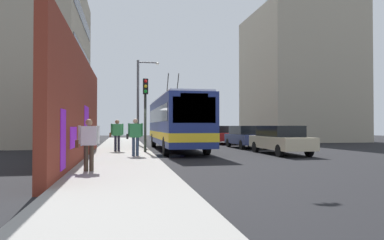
% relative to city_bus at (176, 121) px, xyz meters
% --- Properties ---
extents(ground_plane, '(80.00, 80.00, 0.00)m').
position_rel_city_bus_xyz_m(ground_plane, '(-2.89, 1.80, -1.87)').
color(ground_plane, black).
extents(sidewalk_slab, '(48.00, 3.20, 0.15)m').
position_rel_city_bus_xyz_m(sidewalk_slab, '(-2.89, 3.40, -1.79)').
color(sidewalk_slab, gray).
rests_on(sidewalk_slab, ground_plane).
extents(graffiti_wall, '(15.10, 0.32, 4.66)m').
position_rel_city_bus_xyz_m(graffiti_wall, '(-6.35, 5.15, 0.46)').
color(graffiti_wall, maroon).
rests_on(graffiti_wall, ground_plane).
extents(building_far_left, '(13.89, 8.52, 13.63)m').
position_rel_city_bus_xyz_m(building_far_left, '(9.05, 11.00, 4.95)').
color(building_far_left, '#9E937F').
rests_on(building_far_left, ground_plane).
extents(building_far_right, '(10.62, 9.83, 13.70)m').
position_rel_city_bus_xyz_m(building_far_right, '(12.29, -15.20, 4.99)').
color(building_far_right, '#9E937F').
rests_on(building_far_right, ground_plane).
extents(city_bus, '(11.77, 2.50, 5.15)m').
position_rel_city_bus_xyz_m(city_bus, '(0.00, 0.00, 0.00)').
color(city_bus, navy).
rests_on(city_bus, ground_plane).
extents(parked_car_champagne, '(4.90, 1.84, 1.58)m').
position_rel_city_bus_xyz_m(parked_car_champagne, '(-4.15, -5.20, -1.03)').
color(parked_car_champagne, '#C6B793').
rests_on(parked_car_champagne, ground_plane).
extents(parked_car_navy, '(4.51, 1.88, 1.58)m').
position_rel_city_bus_xyz_m(parked_car_navy, '(1.29, -5.20, -1.03)').
color(parked_car_navy, navy).
rests_on(parked_car_navy, ground_plane).
extents(parked_car_red, '(4.57, 1.94, 1.58)m').
position_rel_city_bus_xyz_m(parked_car_red, '(7.37, -5.20, -1.03)').
color(parked_car_red, '#B21E19').
rests_on(parked_car_red, ground_plane).
extents(parked_car_silver, '(4.62, 1.75, 1.58)m').
position_rel_city_bus_xyz_m(parked_car_silver, '(13.27, -5.20, -1.03)').
color(parked_car_silver, '#B7B7BC').
rests_on(parked_car_silver, ground_plane).
extents(pedestrian_near_wall, '(0.22, 0.74, 1.63)m').
position_rel_city_bus_xyz_m(pedestrian_near_wall, '(-10.76, 4.40, -0.76)').
color(pedestrian_near_wall, '#3F3326').
rests_on(pedestrian_near_wall, sidewalk_slab).
extents(pedestrian_midblock, '(0.24, 0.77, 1.76)m').
position_rel_city_bus_xyz_m(pedestrian_midblock, '(-2.17, 3.67, -0.67)').
color(pedestrian_midblock, '#1E1E2D').
rests_on(pedestrian_midblock, sidewalk_slab).
extents(pedestrian_at_curb, '(0.24, 0.77, 1.77)m').
position_rel_city_bus_xyz_m(pedestrian_at_curb, '(-5.45, 2.77, -0.67)').
color(pedestrian_at_curb, '#2D3F59').
rests_on(pedestrian_at_curb, sidewalk_slab).
extents(traffic_light, '(0.49, 0.28, 4.01)m').
position_rel_city_bus_xyz_m(traffic_light, '(-3.02, 2.15, 0.99)').
color(traffic_light, '#2D382D').
rests_on(traffic_light, sidewalk_slab).
extents(street_lamp, '(0.44, 1.69, 6.37)m').
position_rel_city_bus_xyz_m(street_lamp, '(4.25, 2.06, 1.95)').
color(street_lamp, '#4C4C51').
rests_on(street_lamp, sidewalk_slab).
extents(curbside_puddle, '(2.17, 2.17, 0.00)m').
position_rel_city_bus_xyz_m(curbside_puddle, '(-4.02, 1.20, -1.86)').
color(curbside_puddle, black).
rests_on(curbside_puddle, ground_plane).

